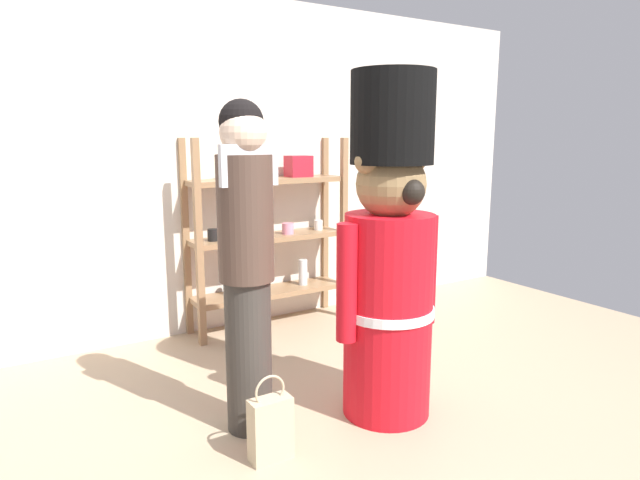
{
  "coord_description": "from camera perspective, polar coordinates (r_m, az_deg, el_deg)",
  "views": [
    {
      "loc": [
        -1.5,
        -1.9,
        1.52
      ],
      "look_at": [
        -0.05,
        0.44,
        1.0
      ],
      "focal_mm": 30.61,
      "sensor_mm": 36.0,
      "label": 1
    }
  ],
  "objects": [
    {
      "name": "person_shopper",
      "position": [
        2.76,
        -7.72,
        -1.57
      ],
      "size": [
        0.29,
        0.28,
        1.7
      ],
      "color": "#38332D",
      "rests_on": "ground_plane"
    },
    {
      "name": "teddy_bear_guard",
      "position": [
        2.94,
        7.25,
        -1.96
      ],
      "size": [
        0.66,
        0.5,
        1.85
      ],
      "color": "red",
      "rests_on": "ground_plane"
    },
    {
      "name": "merchandise_shelf",
      "position": [
        4.4,
        -5.28,
        1.0
      ],
      "size": [
        1.31,
        0.35,
        1.52
      ],
      "color": "#93704C",
      "rests_on": "ground_plane"
    },
    {
      "name": "back_wall",
      "position": [
        4.38,
        -11.82,
        7.55
      ],
      "size": [
        6.4,
        0.12,
        2.6
      ],
      "primitive_type": "cube",
      "color": "silver",
      "rests_on": "ground_plane"
    },
    {
      "name": "shopping_bag",
      "position": [
        2.75,
        -5.19,
        -18.92
      ],
      "size": [
        0.2,
        0.1,
        0.43
      ],
      "color": "#C1AD89",
      "rests_on": "ground_plane"
    },
    {
      "name": "ground_plane",
      "position": [
        2.86,
        5.88,
        -21.46
      ],
      "size": [
        6.4,
        6.4,
        0.0
      ],
      "primitive_type": "plane",
      "color": "tan"
    }
  ]
}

